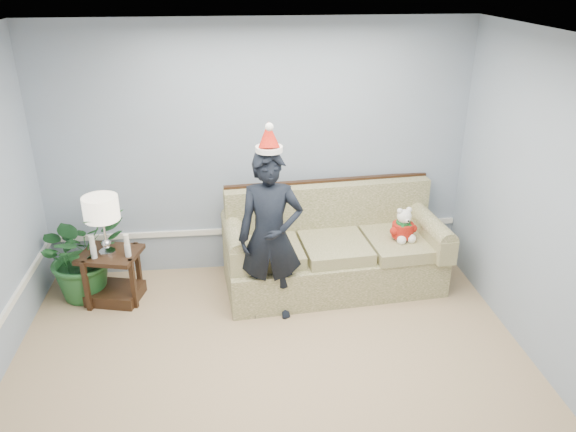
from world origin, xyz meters
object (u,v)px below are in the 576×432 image
(table_lamp, at_px, (101,211))
(man, at_px, (270,237))
(side_table, at_px, (114,281))
(houseplant, at_px, (82,253))
(sofa, at_px, (332,251))
(teddy_bear, at_px, (403,228))

(table_lamp, bearing_deg, man, -14.53)
(side_table, xyz_separation_m, man, (1.57, -0.43, 0.63))
(table_lamp, bearing_deg, houseplant, 153.46)
(sofa, height_order, houseplant, sofa)
(man, bearing_deg, table_lamp, 170.11)
(sofa, height_order, side_table, sofa)
(sofa, distance_m, side_table, 2.27)
(sofa, xyz_separation_m, houseplant, (-2.56, 0.02, 0.11))
(sofa, height_order, table_lamp, table_lamp)
(side_table, height_order, table_lamp, table_lamp)
(side_table, height_order, man, man)
(houseplant, relative_size, man, 0.58)
(table_lamp, bearing_deg, sofa, 2.99)
(houseplant, xyz_separation_m, man, (1.87, -0.55, 0.36))
(teddy_bear, bearing_deg, man, -175.78)
(side_table, xyz_separation_m, houseplant, (-0.30, 0.12, 0.27))
(houseplant, relative_size, teddy_bear, 2.68)
(man, distance_m, teddy_bear, 1.45)
(teddy_bear, bearing_deg, side_table, 168.14)
(table_lamp, distance_m, houseplant, 0.61)
(table_lamp, xyz_separation_m, teddy_bear, (2.98, -0.04, -0.32))
(side_table, relative_size, man, 0.39)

